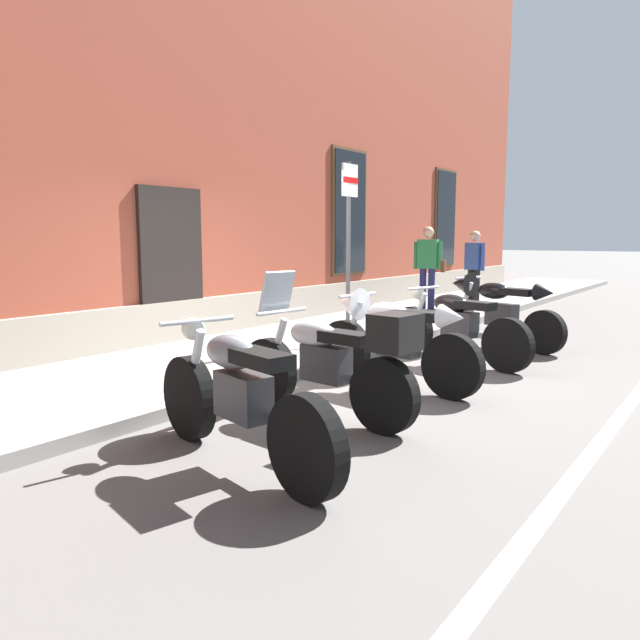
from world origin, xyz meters
name	(u,v)px	position (x,y,z in m)	size (l,w,h in m)	color
ground_plane	(323,373)	(0.00, 0.00, 0.00)	(140.00, 140.00, 0.00)	#565451
sidewalk	(240,355)	(0.00, 1.33, 0.06)	(33.71, 2.67, 0.13)	gray
lane_stripe	(617,420)	(0.00, -3.20, 0.00)	(33.71, 0.12, 0.01)	silver
brick_pub_facade	(32,19)	(0.00, 5.88, 5.15)	(27.71, 6.52, 10.32)	brown
motorcycle_grey_naked	(238,397)	(-2.71, -1.21, 0.49)	(0.78, 2.13, 0.99)	black
motorcycle_silver_touring	(331,360)	(-1.45, -1.13, 0.54)	(0.65, 2.01, 1.29)	black
motorcycle_white_sport	(390,335)	(-0.09, -0.95, 0.57)	(0.62, 2.07, 1.05)	black
motorcycle_black_naked	(455,326)	(1.50, -1.02, 0.48)	(0.77, 2.13, 0.95)	black
motorcycle_black_sport	(494,307)	(2.93, -1.01, 0.58)	(0.77, 2.05, 1.07)	black
pedestrian_striped_shirt	(428,263)	(5.66, 1.38, 1.08)	(0.28, 0.65, 1.69)	#1E1E4C
pedestrian_blue_top	(474,265)	(6.60, 0.76, 1.03)	(0.36, 0.54, 1.61)	black
parking_sign	(349,227)	(1.37, 0.54, 1.74)	(0.36, 0.07, 2.50)	#4C4C51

